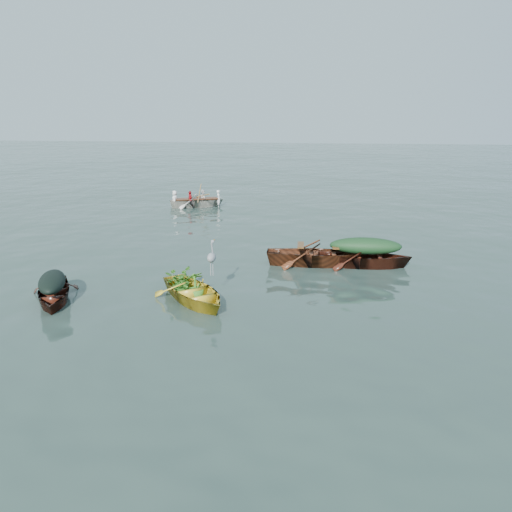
% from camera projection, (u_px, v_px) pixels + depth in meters
% --- Properties ---
extents(ground, '(140.00, 140.00, 0.00)m').
position_uv_depth(ground, '(246.00, 289.00, 13.59)').
color(ground, '#2E413A').
rests_on(ground, ground).
extents(yellow_dinghy, '(3.28, 3.44, 0.91)m').
position_uv_depth(yellow_dinghy, '(194.00, 302.00, 12.66)').
color(yellow_dinghy, gold).
rests_on(yellow_dinghy, ground).
extents(dark_covered_boat, '(2.41, 3.33, 0.75)m').
position_uv_depth(dark_covered_boat, '(54.00, 301.00, 12.73)').
color(dark_covered_boat, '#441E10').
rests_on(dark_covered_boat, ground).
extents(green_tarp_boat, '(4.03, 1.34, 0.91)m').
position_uv_depth(green_tarp_boat, '(364.00, 267.00, 15.55)').
color(green_tarp_boat, '#431A0F').
rests_on(green_tarp_boat, ground).
extents(open_wooden_boat, '(4.49, 1.62, 1.04)m').
position_uv_depth(open_wooden_boat, '(317.00, 265.00, 15.73)').
color(open_wooden_boat, brown).
rests_on(open_wooden_boat, ground).
extents(rowed_boat, '(3.98, 2.42, 0.89)m').
position_uv_depth(rowed_boat, '(197.00, 207.00, 25.45)').
color(rowed_boat, beige).
rests_on(rowed_boat, ground).
extents(dark_tarp_cover, '(1.32, 1.83, 0.40)m').
position_uv_depth(dark_tarp_cover, '(52.00, 279.00, 12.57)').
color(dark_tarp_cover, black).
rests_on(dark_tarp_cover, dark_covered_boat).
extents(green_tarp_cover, '(2.22, 0.74, 0.52)m').
position_uv_depth(green_tarp_cover, '(366.00, 244.00, 15.36)').
color(green_tarp_cover, '#193E1C').
rests_on(green_tarp_cover, green_tarp_boat).
extents(thwart_benches, '(2.25, 0.95, 0.04)m').
position_uv_depth(thwart_benches, '(318.00, 248.00, 15.58)').
color(thwart_benches, '#533013').
rests_on(thwart_benches, open_wooden_boat).
extents(heron, '(0.47, 0.49, 0.92)m').
position_uv_depth(heron, '(212.00, 263.00, 12.73)').
color(heron, gray).
rests_on(heron, yellow_dinghy).
extents(dinghy_weeds, '(1.12, 1.14, 0.60)m').
position_uv_depth(dinghy_weeds, '(185.00, 268.00, 12.91)').
color(dinghy_weeds, '#34771F').
rests_on(dinghy_weeds, yellow_dinghy).
extents(rowers, '(2.87, 1.91, 0.76)m').
position_uv_depth(rowers, '(197.00, 191.00, 25.23)').
color(rowers, silver).
rests_on(rowers, rowed_boat).
extents(oars, '(1.48, 2.65, 0.06)m').
position_uv_depth(oars, '(197.00, 198.00, 25.32)').
color(oars, olive).
rests_on(oars, rowed_boat).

